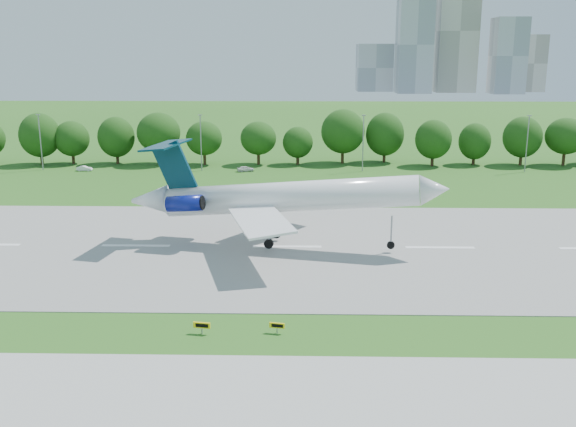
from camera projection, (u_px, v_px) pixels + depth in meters
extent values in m
plane|color=#255616|center=(281.00, 325.00, 59.96)|extent=(600.00, 600.00, 0.00)
cube|color=gray|center=(287.00, 247.00, 84.21)|extent=(400.00, 45.00, 0.08)
cylinder|color=#382314|center=(38.00, 155.00, 150.10)|extent=(0.70, 0.70, 3.60)
sphere|color=#194110|center=(36.00, 136.00, 149.04)|extent=(8.40, 8.40, 8.40)
cylinder|color=#382314|center=(208.00, 156.00, 149.24)|extent=(0.70, 0.70, 3.60)
sphere|color=#194110|center=(208.00, 137.00, 148.18)|extent=(8.40, 8.40, 8.40)
cylinder|color=#382314|center=(380.00, 156.00, 148.38)|extent=(0.70, 0.70, 3.60)
sphere|color=#194110|center=(381.00, 137.00, 147.32)|extent=(8.40, 8.40, 8.40)
cylinder|color=#382314|center=(554.00, 157.00, 147.52)|extent=(0.70, 0.70, 3.60)
sphere|color=#194110|center=(556.00, 138.00, 146.46)|extent=(8.40, 8.40, 8.40)
cylinder|color=gray|center=(41.00, 143.00, 139.28)|extent=(0.24, 0.24, 12.00)
cube|color=gray|center=(38.00, 115.00, 137.81)|extent=(0.90, 0.25, 0.18)
cylinder|color=gray|center=(201.00, 143.00, 138.53)|extent=(0.24, 0.24, 12.00)
cube|color=gray|center=(200.00, 115.00, 137.06)|extent=(0.90, 0.25, 0.18)
cylinder|color=gray|center=(363.00, 144.00, 137.77)|extent=(0.24, 0.24, 12.00)
cube|color=gray|center=(364.00, 115.00, 136.31)|extent=(0.90, 0.25, 0.18)
cylinder|color=gray|center=(527.00, 144.00, 137.02)|extent=(0.24, 0.24, 12.00)
cube|color=gray|center=(529.00, 116.00, 135.55)|extent=(0.90, 0.25, 0.18)
cube|color=#B2B2B7|center=(414.00, 45.00, 419.67)|extent=(22.00, 22.00, 62.00)
cube|color=beige|center=(456.00, 31.00, 431.42)|extent=(26.00, 26.00, 80.00)
cube|color=#B2B2B7|center=(508.00, 56.00, 415.21)|extent=(20.00, 20.00, 48.00)
cube|color=beige|center=(530.00, 63.00, 440.18)|extent=(18.00, 18.00, 38.00)
cube|color=#B2B2B7|center=(374.00, 68.00, 448.03)|extent=(24.00, 24.00, 32.00)
cylinder|color=white|center=(289.00, 197.00, 82.57)|extent=(33.33, 9.47, 6.82)
cone|color=white|center=(435.00, 190.00, 78.76)|extent=(4.45, 4.45, 4.15)
cone|color=white|center=(150.00, 200.00, 86.47)|extent=(6.17, 4.75, 4.31)
cube|color=white|center=(260.00, 220.00, 75.93)|extent=(9.03, 15.22, 0.77)
cube|color=white|center=(286.00, 193.00, 90.57)|extent=(12.67, 14.86, 0.77)
cube|color=#052C3B|center=(175.00, 168.00, 84.70)|extent=(6.03, 1.57, 7.53)
cube|color=#052C3B|center=(166.00, 145.00, 84.16)|extent=(5.26, 10.88, 0.56)
cylinder|color=navy|center=(185.00, 204.00, 82.53)|extent=(5.07, 2.88, 2.50)
cylinder|color=navy|center=(199.00, 194.00, 87.97)|extent=(5.07, 2.88, 2.50)
cylinder|color=gray|center=(391.00, 231.00, 81.03)|extent=(0.22, 0.22, 3.84)
cylinder|color=black|center=(391.00, 245.00, 81.49)|extent=(1.03, 0.49, 0.99)
cylinder|color=gray|center=(269.00, 229.00, 81.61)|extent=(0.26, 0.26, 3.84)
cylinder|color=black|center=(269.00, 244.00, 82.07)|extent=(1.27, 0.69, 1.21)
cylinder|color=gray|center=(277.00, 220.00, 86.21)|extent=(0.26, 0.26, 3.84)
cylinder|color=black|center=(277.00, 234.00, 86.67)|extent=(1.27, 0.69, 1.21)
cube|color=gray|center=(277.00, 330.00, 58.11)|extent=(0.10, 0.10, 0.63)
cube|color=yellow|center=(277.00, 325.00, 58.00)|extent=(1.43, 0.42, 0.49)
cube|color=black|center=(277.00, 326.00, 57.91)|extent=(1.06, 0.22, 0.31)
cube|color=gray|center=(202.00, 330.00, 57.97)|extent=(0.11, 0.11, 0.69)
cube|color=yellow|center=(202.00, 325.00, 57.85)|extent=(1.59, 0.44, 0.54)
cube|color=black|center=(201.00, 326.00, 57.75)|extent=(1.17, 0.22, 0.35)
imported|color=white|center=(84.00, 168.00, 139.56)|extent=(3.35, 1.25, 1.09)
imported|color=silver|center=(246.00, 169.00, 138.76)|extent=(3.90, 2.51, 1.24)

